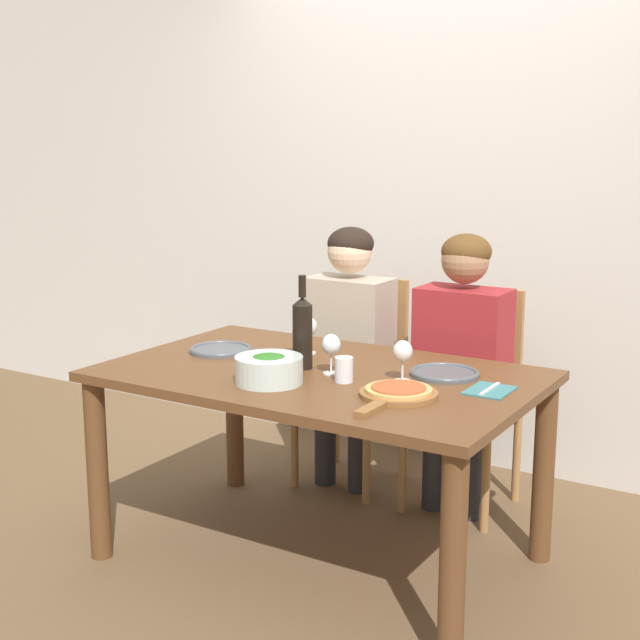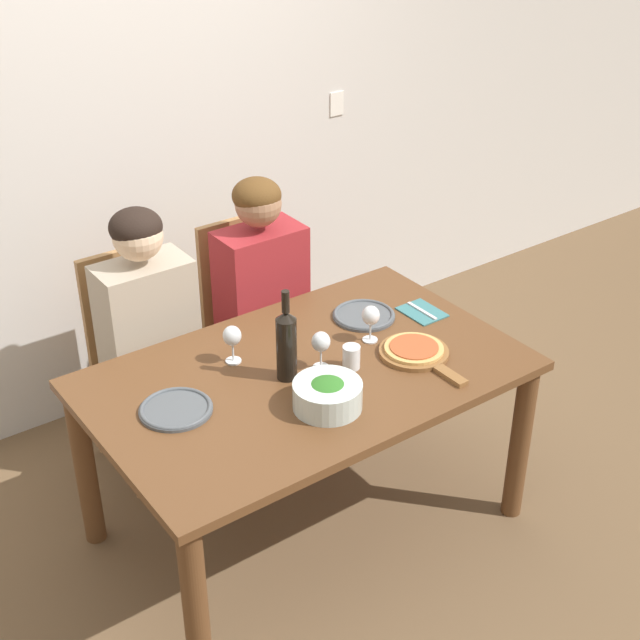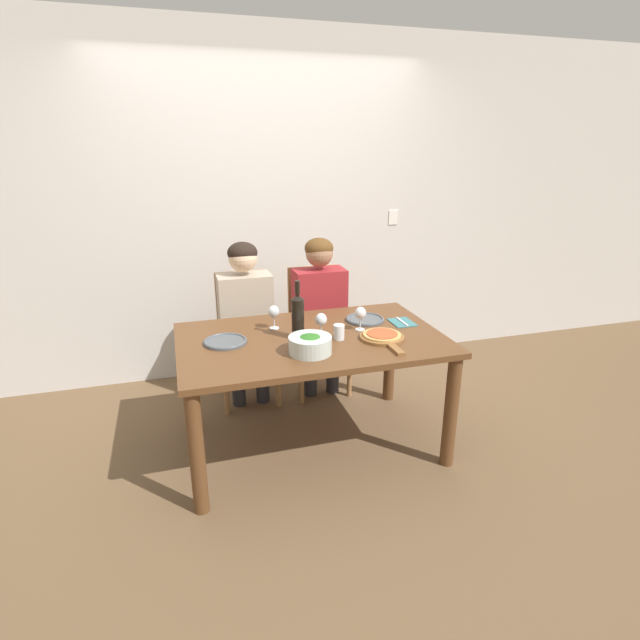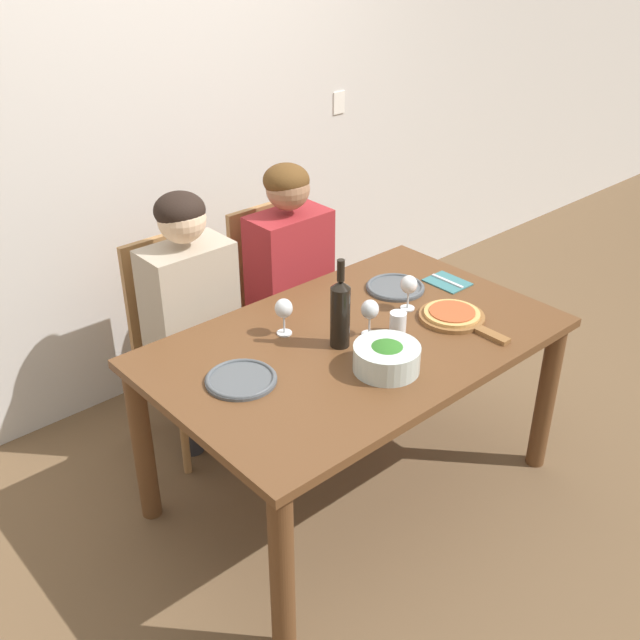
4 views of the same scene
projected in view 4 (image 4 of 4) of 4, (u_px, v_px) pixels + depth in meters
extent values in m
plane|color=brown|center=(352.00, 486.00, 3.25)|extent=(40.00, 40.00, 0.00)
cube|color=silver|center=(160.00, 117.00, 3.45)|extent=(10.00, 0.05, 2.70)
cube|color=white|center=(339.00, 103.00, 4.11)|extent=(0.08, 0.01, 0.12)
cube|color=brown|center=(356.00, 342.00, 2.89)|extent=(1.58, 0.99, 0.04)
cylinder|color=brown|center=(282.00, 575.00, 2.37)|extent=(0.08, 0.08, 0.71)
cylinder|color=brown|center=(546.00, 397.00, 3.22)|extent=(0.08, 0.08, 0.71)
cylinder|color=brown|center=(143.00, 445.00, 2.93)|extent=(0.08, 0.08, 0.71)
cylinder|color=brown|center=(398.00, 323.00, 3.78)|extent=(0.08, 0.08, 0.71)
cube|color=#9E7042|center=(193.00, 359.00, 3.36)|extent=(0.42, 0.42, 0.04)
cube|color=#9E7042|center=(164.00, 290.00, 3.35)|extent=(0.38, 0.03, 0.52)
cylinder|color=#9E7042|center=(184.00, 435.00, 3.24)|extent=(0.04, 0.04, 0.40)
cylinder|color=#9E7042|center=(254.00, 401.00, 3.46)|extent=(0.04, 0.04, 0.40)
cylinder|color=#9E7042|center=(140.00, 397.00, 3.48)|extent=(0.04, 0.04, 0.40)
cylinder|color=#9E7042|center=(208.00, 368.00, 3.70)|extent=(0.04, 0.04, 0.40)
cube|color=#9E7042|center=(288.00, 319.00, 3.68)|extent=(0.42, 0.42, 0.04)
cube|color=#9E7042|center=(262.00, 256.00, 3.67)|extent=(0.38, 0.03, 0.52)
cylinder|color=#9E7042|center=(284.00, 387.00, 3.56)|extent=(0.04, 0.04, 0.40)
cylinder|color=#9E7042|center=(342.00, 358.00, 3.78)|extent=(0.04, 0.04, 0.40)
cylinder|color=#9E7042|center=(237.00, 355.00, 3.80)|extent=(0.04, 0.04, 0.40)
cylinder|color=#9E7042|center=(294.00, 330.00, 4.02)|extent=(0.04, 0.04, 0.40)
cylinder|color=#28282D|center=(190.00, 411.00, 3.36)|extent=(0.10, 0.10, 0.44)
cylinder|color=#28282D|center=(223.00, 396.00, 3.46)|extent=(0.10, 0.10, 0.44)
cube|color=tan|center=(190.00, 304.00, 3.21)|extent=(0.38, 0.22, 0.54)
cylinder|color=tan|center=(184.00, 374.00, 3.00)|extent=(0.07, 0.31, 0.14)
cylinder|color=tan|center=(263.00, 340.00, 3.24)|extent=(0.07, 0.31, 0.14)
sphere|color=beige|center=(182.00, 219.00, 3.02)|extent=(0.20, 0.20, 0.20)
ellipsoid|color=black|center=(180.00, 210.00, 3.01)|extent=(0.21, 0.21, 0.15)
cylinder|color=#28282D|center=(285.00, 367.00, 3.68)|extent=(0.10, 0.10, 0.44)
cylinder|color=#28282D|center=(313.00, 354.00, 3.78)|extent=(0.10, 0.10, 0.44)
cube|color=maroon|center=(290.00, 267.00, 3.53)|extent=(0.38, 0.22, 0.54)
cylinder|color=maroon|center=(291.00, 328.00, 3.33)|extent=(0.07, 0.31, 0.14)
cylinder|color=maroon|center=(355.00, 300.00, 3.56)|extent=(0.07, 0.31, 0.14)
sphere|color=#9E7051|center=(288.00, 188.00, 3.34)|extent=(0.20, 0.20, 0.20)
ellipsoid|color=#563819|center=(286.00, 180.00, 3.33)|extent=(0.21, 0.21, 0.15)
cylinder|color=black|center=(340.00, 317.00, 2.78)|extent=(0.08, 0.08, 0.24)
cone|color=black|center=(341.00, 284.00, 2.71)|extent=(0.08, 0.08, 0.03)
cylinder|color=black|center=(341.00, 270.00, 2.69)|extent=(0.03, 0.03, 0.08)
cylinder|color=silver|center=(387.00, 358.00, 2.67)|extent=(0.24, 0.24, 0.10)
ellipsoid|color=#2D6B23|center=(387.00, 357.00, 2.67)|extent=(0.20, 0.20, 0.11)
cylinder|color=#4C5156|center=(241.00, 380.00, 2.62)|extent=(0.25, 0.25, 0.01)
torus|color=#4C5156|center=(241.00, 378.00, 2.62)|extent=(0.25, 0.25, 0.02)
cylinder|color=#4C5156|center=(395.00, 288.00, 3.25)|extent=(0.25, 0.25, 0.01)
torus|color=#4C5156|center=(395.00, 286.00, 3.24)|extent=(0.25, 0.25, 0.02)
cylinder|color=brown|center=(452.00, 317.00, 3.02)|extent=(0.27, 0.27, 0.02)
cube|color=brown|center=(493.00, 336.00, 2.88)|extent=(0.04, 0.14, 0.02)
cylinder|color=tan|center=(452.00, 313.00, 3.01)|extent=(0.23, 0.23, 0.01)
cylinder|color=#AD4C28|center=(452.00, 312.00, 3.00)|extent=(0.18, 0.18, 0.01)
cylinder|color=silver|center=(284.00, 333.00, 2.91)|extent=(0.06, 0.06, 0.01)
cylinder|color=silver|center=(284.00, 324.00, 2.89)|extent=(0.01, 0.01, 0.07)
ellipsoid|color=silver|center=(284.00, 308.00, 2.86)|extent=(0.07, 0.07, 0.08)
ellipsoid|color=maroon|center=(284.00, 311.00, 2.87)|extent=(0.06, 0.06, 0.03)
cylinder|color=silver|center=(407.00, 308.00, 3.09)|extent=(0.06, 0.06, 0.01)
cylinder|color=silver|center=(408.00, 299.00, 3.07)|extent=(0.01, 0.01, 0.07)
ellipsoid|color=silver|center=(409.00, 284.00, 3.04)|extent=(0.07, 0.07, 0.08)
ellipsoid|color=maroon|center=(409.00, 287.00, 3.04)|extent=(0.06, 0.06, 0.03)
cylinder|color=silver|center=(369.00, 334.00, 2.91)|extent=(0.06, 0.06, 0.01)
cylinder|color=silver|center=(369.00, 325.00, 2.89)|extent=(0.01, 0.01, 0.07)
ellipsoid|color=silver|center=(370.00, 309.00, 2.85)|extent=(0.07, 0.07, 0.08)
ellipsoid|color=maroon|center=(370.00, 312.00, 2.86)|extent=(0.06, 0.06, 0.03)
cylinder|color=silver|center=(398.00, 323.00, 2.90)|extent=(0.07, 0.07, 0.09)
cube|color=#387075|center=(447.00, 282.00, 3.30)|extent=(0.14, 0.18, 0.01)
cube|color=silver|center=(447.00, 281.00, 3.30)|extent=(0.01, 0.17, 0.01)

